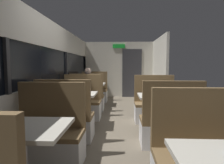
# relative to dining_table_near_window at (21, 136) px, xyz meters

# --- Properties ---
(ground_plane) EXTENTS (3.30, 9.20, 0.02)m
(ground_plane) POSITION_rel_dining_table_near_window_xyz_m (0.89, 2.09, -0.65)
(ground_plane) COLOR #665B4C
(carriage_window_panel_left) EXTENTS (0.09, 8.48, 2.30)m
(carriage_window_panel_left) POSITION_rel_dining_table_near_window_xyz_m (-0.56, 2.09, 0.47)
(carriage_window_panel_left) COLOR beige
(carriage_window_panel_left) RESTS_ON ground_plane
(carriage_end_bulkhead) EXTENTS (2.90, 0.11, 2.30)m
(carriage_end_bulkhead) POSITION_rel_dining_table_near_window_xyz_m (0.95, 6.28, 0.50)
(carriage_end_bulkhead) COLOR beige
(carriage_end_bulkhead) RESTS_ON ground_plane
(carriage_aisle_panel_right) EXTENTS (0.08, 2.40, 2.30)m
(carriage_aisle_panel_right) POSITION_rel_dining_table_near_window_xyz_m (2.34, 5.09, 0.51)
(carriage_aisle_panel_right) COLOR beige
(carriage_aisle_panel_right) RESTS_ON ground_plane
(dining_table_near_window) EXTENTS (0.90, 0.70, 0.74)m
(dining_table_near_window) POSITION_rel_dining_table_near_window_xyz_m (0.00, 0.00, 0.00)
(dining_table_near_window) COLOR #9E9EA3
(dining_table_near_window) RESTS_ON ground_plane
(bench_near_window_facing_entry) EXTENTS (0.95, 0.50, 1.10)m
(bench_near_window_facing_entry) POSITION_rel_dining_table_near_window_xyz_m (0.00, 0.70, -0.31)
(bench_near_window_facing_entry) COLOR silver
(bench_near_window_facing_entry) RESTS_ON ground_plane
(dining_table_mid_window) EXTENTS (0.90, 0.70, 0.74)m
(dining_table_mid_window) POSITION_rel_dining_table_near_window_xyz_m (0.00, 2.23, 0.00)
(dining_table_mid_window) COLOR #9E9EA3
(dining_table_mid_window) RESTS_ON ground_plane
(bench_mid_window_facing_end) EXTENTS (0.95, 0.50, 1.10)m
(bench_mid_window_facing_end) POSITION_rel_dining_table_near_window_xyz_m (0.00, 1.53, -0.31)
(bench_mid_window_facing_end) COLOR silver
(bench_mid_window_facing_end) RESTS_ON ground_plane
(bench_mid_window_facing_entry) EXTENTS (0.95, 0.50, 1.10)m
(bench_mid_window_facing_entry) POSITION_rel_dining_table_near_window_xyz_m (0.00, 2.93, -0.31)
(bench_mid_window_facing_entry) COLOR silver
(bench_mid_window_facing_entry) RESTS_ON ground_plane
(dining_table_far_window) EXTENTS (0.90, 0.70, 0.74)m
(dining_table_far_window) POSITION_rel_dining_table_near_window_xyz_m (0.00, 4.45, 0.00)
(dining_table_far_window) COLOR #9E9EA3
(dining_table_far_window) RESTS_ON ground_plane
(bench_far_window_facing_end) EXTENTS (0.95, 0.50, 1.10)m
(bench_far_window_facing_end) POSITION_rel_dining_table_near_window_xyz_m (0.00, 3.75, -0.31)
(bench_far_window_facing_end) COLOR silver
(bench_far_window_facing_end) RESTS_ON ground_plane
(bench_far_window_facing_entry) EXTENTS (0.95, 0.50, 1.10)m
(bench_far_window_facing_entry) POSITION_rel_dining_table_near_window_xyz_m (0.00, 5.15, -0.31)
(bench_far_window_facing_entry) COLOR silver
(bench_far_window_facing_entry) RESTS_ON ground_plane
(dining_table_rear_aisle) EXTENTS (0.90, 0.70, 0.74)m
(dining_table_rear_aisle) POSITION_rel_dining_table_near_window_xyz_m (1.79, 2.03, 0.00)
(dining_table_rear_aisle) COLOR #9E9EA3
(dining_table_rear_aisle) RESTS_ON ground_plane
(bench_rear_aisle_facing_end) EXTENTS (0.95, 0.50, 1.10)m
(bench_rear_aisle_facing_end) POSITION_rel_dining_table_near_window_xyz_m (1.79, 1.33, -0.31)
(bench_rear_aisle_facing_end) COLOR silver
(bench_rear_aisle_facing_end) RESTS_ON ground_plane
(bench_rear_aisle_facing_entry) EXTENTS (0.95, 0.50, 1.10)m
(bench_rear_aisle_facing_entry) POSITION_rel_dining_table_near_window_xyz_m (1.79, 2.73, -0.31)
(bench_rear_aisle_facing_entry) COLOR silver
(bench_rear_aisle_facing_entry) RESTS_ON ground_plane
(seated_passenger) EXTENTS (0.47, 0.55, 1.26)m
(seated_passenger) POSITION_rel_dining_table_near_window_xyz_m (0.00, 3.83, -0.10)
(seated_passenger) COLOR #26262D
(seated_passenger) RESTS_ON ground_plane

